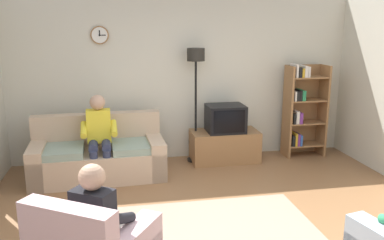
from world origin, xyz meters
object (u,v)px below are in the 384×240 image
Objects in this scene: bookshelf at (302,109)px; couch at (98,157)px; person_in_left_armchair at (101,218)px; floor_lamp at (196,74)px; tv at (225,118)px; person_on_couch at (99,133)px; tv_stand at (224,146)px.

couch is at bearing -172.80° from bookshelf.
floor_lamp is at bearing 64.86° from person_in_left_armchair.
bookshelf reaches higher than tv.
couch is 1.56× the size of person_on_couch.
floor_lamp reaches higher than person_on_couch.
bookshelf is (1.37, 0.10, 0.09)m from tv.
tv_stand is 1.83× the size of tv.
person_on_couch is (-3.35, -0.54, -0.12)m from bookshelf.
tv reaches higher than couch.
person_in_left_armchair is (-1.42, -3.03, -0.85)m from floor_lamp.
bookshelf is at bearing 4.05° from tv.
person_on_couch is (-1.52, -0.56, -0.75)m from floor_lamp.
floor_lamp is at bearing 179.17° from bookshelf.
person_on_couch is (-1.98, -0.44, -0.03)m from tv.
floor_lamp is 3.45m from person_in_left_armchair.
tv_stand is at bearing 9.99° from couch.
bookshelf is at bearing 9.12° from person_on_couch.
bookshelf reaches higher than person_in_left_armchair.
person_on_couch is at bearing -167.47° from tv.
tv_stand is at bearing 13.20° from person_on_couch.
person_on_couch reaches higher than person_in_left_armchair.
person_on_couch is at bearing -166.80° from tv_stand.
couch is 1.05× the size of floor_lamp.
bookshelf reaches higher than tv_stand.
person_in_left_armchair is at bearing -122.79° from tv_stand.
person_on_couch reaches higher than tv.
tv reaches higher than tv_stand.
tv_stand is (2.02, 0.36, -0.06)m from couch.
bookshelf is (1.37, 0.07, 0.56)m from tv_stand.
person_on_couch reaches higher than tv_stand.
tv_stand is at bearing -176.97° from bookshelf.
tv_stand is 3.51m from person_in_left_armchair.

